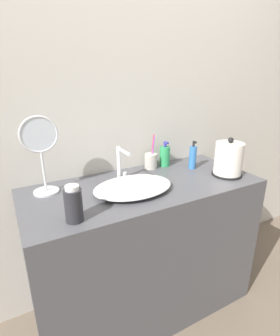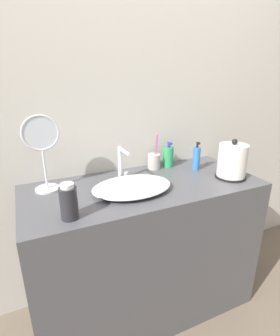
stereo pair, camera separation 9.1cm
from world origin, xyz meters
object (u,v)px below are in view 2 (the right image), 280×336
object	(u,v)px
shampoo_bottle	(168,157)
mouthwash_bottle	(69,202)
vanity_mirror	(42,148)
electric_kettle	(232,162)
lotion_bottle	(196,158)
faucet	(122,162)
toothbrush_cup	(154,161)

from	to	relation	value
shampoo_bottle	mouthwash_bottle	world-z (taller)	shampoo_bottle
shampoo_bottle	vanity_mirror	bearing A→B (deg)	-176.01
electric_kettle	lotion_bottle	world-z (taller)	electric_kettle
faucet	shampoo_bottle	distance (m)	0.37
toothbrush_cup	shampoo_bottle	distance (m)	0.10
vanity_mirror	faucet	bearing A→B (deg)	-6.60
vanity_mirror	electric_kettle	bearing A→B (deg)	-15.01
electric_kettle	mouthwash_bottle	xyz separation A→B (m)	(-0.93, -0.07, -0.02)
mouthwash_bottle	electric_kettle	bearing A→B (deg)	4.48
faucet	mouthwash_bottle	bearing A→B (deg)	-139.87
mouthwash_bottle	toothbrush_cup	bearing A→B (deg)	33.40
faucet	electric_kettle	world-z (taller)	electric_kettle
shampoo_bottle	electric_kettle	bearing A→B (deg)	-53.77
toothbrush_cup	shampoo_bottle	size ratio (longest dim) A/B	1.33
electric_kettle	toothbrush_cup	distance (m)	0.46
faucet	toothbrush_cup	world-z (taller)	toothbrush_cup
mouthwash_bottle	vanity_mirror	xyz separation A→B (m)	(-0.05, 0.34, 0.15)
electric_kettle	toothbrush_cup	world-z (taller)	electric_kettle
mouthwash_bottle	vanity_mirror	size ratio (longest dim) A/B	0.40
faucet	mouthwash_bottle	size ratio (longest dim) A/B	1.23
faucet	toothbrush_cup	size ratio (longest dim) A/B	0.89
lotion_bottle	mouthwash_bottle	distance (m)	0.87
electric_kettle	toothbrush_cup	xyz separation A→B (m)	(-0.33, 0.32, -0.04)
toothbrush_cup	lotion_bottle	size ratio (longest dim) A/B	1.22
faucet	lotion_bottle	xyz separation A→B (m)	(0.48, -0.02, -0.04)
toothbrush_cup	lotion_bottle	world-z (taller)	toothbrush_cup
electric_kettle	vanity_mirror	xyz separation A→B (m)	(-0.98, 0.26, 0.13)
shampoo_bottle	vanity_mirror	xyz separation A→B (m)	(-0.75, -0.05, 0.16)
toothbrush_cup	vanity_mirror	distance (m)	0.68
vanity_mirror	mouthwash_bottle	bearing A→B (deg)	-81.04
shampoo_bottle	faucet	bearing A→B (deg)	-164.44
electric_kettle	mouthwash_bottle	distance (m)	0.93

